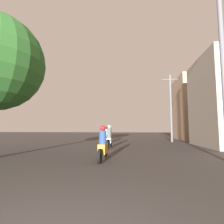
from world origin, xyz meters
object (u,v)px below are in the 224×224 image
object	(u,v)px
motorcycle_white	(109,139)
utility_pole_far	(171,106)
building_right_far	(197,109)
motorcycle_orange	(103,146)
motorcycle_silver	(107,136)
utility_pole_near	(223,58)
motorcycle_red	(103,137)

from	to	relation	value
motorcycle_white	utility_pole_far	size ratio (longest dim) A/B	0.31
building_right_far	motorcycle_orange	bearing A→B (deg)	-120.87
motorcycle_silver	utility_pole_near	bearing A→B (deg)	-49.34
motorcycle_orange	motorcycle_red	size ratio (longest dim) A/B	1.00
motorcycle_white	motorcycle_silver	size ratio (longest dim) A/B	1.05
motorcycle_silver	utility_pole_far	distance (m)	7.25
motorcycle_orange	motorcycle_silver	world-z (taller)	motorcycle_silver
motorcycle_red	motorcycle_silver	world-z (taller)	motorcycle_red
motorcycle_silver	utility_pole_far	xyz separation A→B (m)	(6.52, 0.91, 3.03)
motorcycle_orange	utility_pole_near	bearing A→B (deg)	6.49
motorcycle_white	utility_pole_far	distance (m)	8.76
motorcycle_silver	building_right_far	world-z (taller)	building_right_far
motorcycle_red	utility_pole_far	size ratio (longest dim) A/B	0.29
motorcycle_orange	utility_pole_far	bearing A→B (deg)	68.84
motorcycle_silver	utility_pole_near	world-z (taller)	utility_pole_near
motorcycle_red	utility_pole_near	xyz separation A→B (m)	(6.40, -6.95, 3.71)
utility_pole_far	building_right_far	bearing A→B (deg)	48.33
motorcycle_white	utility_pole_far	world-z (taller)	utility_pole_far
building_right_far	utility_pole_far	world-z (taller)	building_right_far
utility_pole_near	utility_pole_far	bearing A→B (deg)	89.80
motorcycle_red	building_right_far	bearing A→B (deg)	34.10
building_right_far	utility_pole_far	size ratio (longest dim) A/B	1.09
motorcycle_orange	motorcycle_white	distance (m)	4.90
motorcycle_white	utility_pole_near	xyz separation A→B (m)	(5.54, -4.67, 3.70)
motorcycle_orange	motorcycle_red	xyz separation A→B (m)	(-1.26, 7.16, 0.04)
building_right_far	utility_pole_near	bearing A→B (deg)	-105.14
utility_pole_far	motorcycle_white	bearing A→B (deg)	-132.67
building_right_far	utility_pole_far	bearing A→B (deg)	-131.67
motorcycle_red	motorcycle_silver	distance (m)	2.86
motorcycle_white	motorcycle_red	xyz separation A→B (m)	(-0.86, 2.28, -0.01)
motorcycle_red	motorcycle_silver	size ratio (longest dim) A/B	1.01
motorcycle_orange	motorcycle_silver	distance (m)	10.11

